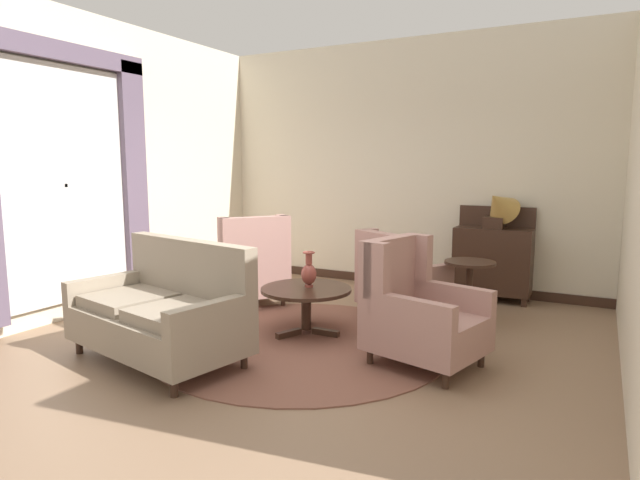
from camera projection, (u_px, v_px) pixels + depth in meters
name	position (u px, v px, depth m)	size (l,w,h in m)	color
ground	(285.00, 353.00, 4.83)	(8.74, 8.74, 0.00)	#896B51
wall_back	(403.00, 165.00, 7.33)	(5.61, 0.08, 3.36)	beige
wall_left	(137.00, 165.00, 6.68)	(0.08, 4.37, 3.36)	beige
baseboard_back	(399.00, 281.00, 7.51)	(5.45, 0.03, 0.12)	#382319
area_rug	(301.00, 342.00, 5.10)	(2.82, 2.82, 0.01)	brown
window_with_curtains	(65.00, 170.00, 5.69)	(0.12, 2.17, 2.81)	silver
coffee_table	(306.00, 296.00, 5.33)	(0.91, 0.91, 0.47)	#382319
porcelain_vase	(309.00, 272.00, 5.34)	(0.15, 0.15, 0.36)	brown
settee	(163.00, 313.00, 4.62)	(1.77, 1.16, 1.03)	gray
armchair_far_left	(398.00, 280.00, 5.89)	(1.05, 1.07, 0.97)	tan
armchair_near_window	(418.00, 313.00, 4.52)	(1.04, 0.95, 1.07)	tan
armchair_back_corner	(249.00, 268.00, 6.45)	(1.21, 1.19, 1.10)	tan
side_table	(469.00, 286.00, 5.64)	(0.53, 0.53, 0.68)	#382319
sideboard	(493.00, 259.00, 6.64)	(0.92, 0.39, 1.17)	#382319
gramophone	(498.00, 206.00, 6.43)	(0.55, 0.62, 0.57)	#382319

